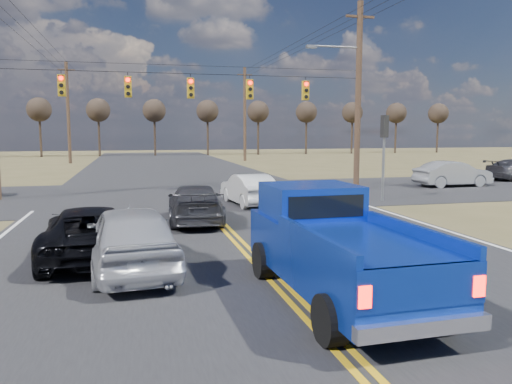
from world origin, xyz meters
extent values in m
plane|color=brown|center=(0.00, 0.00, 0.00)|extent=(160.00, 160.00, 0.00)
cube|color=#28282B|center=(0.00, 10.00, 0.00)|extent=(14.00, 120.00, 0.02)
cube|color=#28282B|center=(0.00, 18.00, 0.00)|extent=(120.00, 12.00, 0.02)
cylinder|color=#473323|center=(9.00, 18.00, 5.00)|extent=(0.32, 0.32, 10.00)
cube|color=#473323|center=(9.00, 18.00, 9.20)|extent=(1.60, 0.12, 0.12)
cylinder|color=black|center=(0.00, 18.00, 6.00)|extent=(18.00, 0.02, 0.02)
cylinder|color=black|center=(0.00, 18.00, 6.40)|extent=(18.00, 0.02, 0.02)
cube|color=#B28C14|center=(-6.00, 18.00, 5.30)|extent=(0.34, 0.24, 1.00)
cylinder|color=#FF0C05|center=(-6.00, 17.86, 5.63)|extent=(0.20, 0.06, 0.20)
cylinder|color=black|center=(-6.00, 17.86, 5.30)|extent=(0.20, 0.06, 0.20)
cylinder|color=black|center=(-6.00, 17.86, 4.97)|extent=(0.20, 0.06, 0.20)
cube|color=black|center=(-6.00, 17.83, 5.74)|extent=(0.24, 0.14, 0.03)
cube|color=#B28C14|center=(-3.00, 18.00, 5.30)|extent=(0.34, 0.24, 1.00)
cylinder|color=#FF0C05|center=(-3.00, 17.86, 5.63)|extent=(0.20, 0.06, 0.20)
cylinder|color=black|center=(-3.00, 17.86, 5.30)|extent=(0.20, 0.06, 0.20)
cylinder|color=black|center=(-3.00, 17.86, 4.97)|extent=(0.20, 0.06, 0.20)
cube|color=black|center=(-3.00, 17.83, 5.74)|extent=(0.24, 0.14, 0.03)
cube|color=#B28C14|center=(0.00, 18.00, 5.30)|extent=(0.34, 0.24, 1.00)
cylinder|color=#FF0C05|center=(0.00, 17.86, 5.63)|extent=(0.20, 0.06, 0.20)
cylinder|color=black|center=(0.00, 17.86, 5.30)|extent=(0.20, 0.06, 0.20)
cylinder|color=black|center=(0.00, 17.86, 4.97)|extent=(0.20, 0.06, 0.20)
cube|color=black|center=(0.00, 17.83, 5.74)|extent=(0.24, 0.14, 0.03)
cube|color=#B28C14|center=(3.00, 18.00, 5.30)|extent=(0.34, 0.24, 1.00)
cylinder|color=#FF0C05|center=(3.00, 17.86, 5.63)|extent=(0.20, 0.06, 0.20)
cylinder|color=black|center=(3.00, 17.86, 5.30)|extent=(0.20, 0.06, 0.20)
cylinder|color=black|center=(3.00, 17.86, 4.97)|extent=(0.20, 0.06, 0.20)
cube|color=black|center=(3.00, 17.83, 5.74)|extent=(0.24, 0.14, 0.03)
cube|color=#B28C14|center=(6.00, 18.00, 5.30)|extent=(0.34, 0.24, 1.00)
cylinder|color=#FF0C05|center=(6.00, 17.86, 5.63)|extent=(0.20, 0.06, 0.20)
cylinder|color=black|center=(6.00, 17.86, 5.30)|extent=(0.20, 0.06, 0.20)
cylinder|color=black|center=(6.00, 17.86, 4.97)|extent=(0.20, 0.06, 0.20)
cube|color=black|center=(6.00, 17.83, 5.74)|extent=(0.24, 0.14, 0.03)
cylinder|color=slate|center=(8.20, 13.50, 1.60)|extent=(0.12, 0.12, 3.20)
cube|color=black|center=(8.20, 13.50, 3.40)|extent=(0.24, 0.34, 1.00)
cylinder|color=slate|center=(7.60, 18.00, 7.60)|extent=(2.80, 0.10, 0.10)
cube|color=slate|center=(6.30, 18.00, 7.55)|extent=(0.55, 0.22, 0.14)
cylinder|color=#473323|center=(-9.00, 46.00, 5.00)|extent=(0.32, 0.32, 10.00)
cube|color=#473323|center=(-9.00, 46.00, 9.20)|extent=(1.60, 0.12, 0.12)
cylinder|color=#473323|center=(9.00, 46.00, 5.00)|extent=(0.32, 0.32, 10.00)
cube|color=#473323|center=(9.00, 46.00, 9.20)|extent=(1.60, 0.12, 0.12)
cylinder|color=black|center=(8.30, 17.00, 9.30)|extent=(0.02, 58.00, 0.02)
cylinder|color=black|center=(9.00, 17.00, 9.30)|extent=(0.02, 58.00, 0.02)
cylinder|color=black|center=(9.70, 17.00, 9.30)|extent=(0.02, 58.00, 0.02)
cylinder|color=#33261C|center=(-14.00, 60.00, 2.75)|extent=(0.28, 0.28, 5.50)
sphere|color=#2D231C|center=(-14.00, 60.00, 5.90)|extent=(3.00, 3.00, 3.00)
cylinder|color=#33261C|center=(-7.00, 60.00, 2.75)|extent=(0.28, 0.28, 5.50)
sphere|color=#2D231C|center=(-7.00, 60.00, 5.90)|extent=(3.00, 3.00, 3.00)
cylinder|color=#33261C|center=(0.00, 60.00, 2.75)|extent=(0.28, 0.28, 5.50)
sphere|color=#2D231C|center=(0.00, 60.00, 5.90)|extent=(3.00, 3.00, 3.00)
cylinder|color=#33261C|center=(7.00, 60.00, 2.75)|extent=(0.28, 0.28, 5.50)
sphere|color=#2D231C|center=(7.00, 60.00, 5.90)|extent=(3.00, 3.00, 3.00)
cylinder|color=#33261C|center=(14.00, 60.00, 2.75)|extent=(0.28, 0.28, 5.50)
sphere|color=#2D231C|center=(14.00, 60.00, 5.90)|extent=(3.00, 3.00, 3.00)
cylinder|color=#33261C|center=(21.00, 60.00, 2.75)|extent=(0.28, 0.28, 5.50)
sphere|color=#2D231C|center=(21.00, 60.00, 5.90)|extent=(3.00, 3.00, 3.00)
cylinder|color=#33261C|center=(28.00, 60.00, 2.75)|extent=(0.28, 0.28, 5.50)
sphere|color=#2D231C|center=(28.00, 60.00, 5.90)|extent=(3.00, 3.00, 3.00)
cylinder|color=#33261C|center=(35.00, 60.00, 2.75)|extent=(0.28, 0.28, 5.50)
sphere|color=#2D231C|center=(35.00, 60.00, 5.90)|extent=(3.00, 3.00, 3.00)
cylinder|color=#33261C|center=(42.00, 60.00, 2.75)|extent=(0.28, 0.28, 5.50)
sphere|color=#2D231C|center=(42.00, 60.00, 5.90)|extent=(3.00, 3.00, 3.00)
cylinder|color=black|center=(-0.10, -0.49, 0.40)|extent=(0.34, 0.80, 0.79)
cylinder|color=black|center=(1.78, -0.44, 0.40)|extent=(0.34, 0.80, 0.79)
cylinder|color=black|center=(-0.18, 3.08, 0.40)|extent=(0.34, 0.80, 0.79)
cylinder|color=black|center=(1.70, 3.12, 0.40)|extent=(0.34, 0.80, 0.79)
cube|color=#0F32AB|center=(0.80, 1.32, 0.89)|extent=(2.11, 5.40, 0.99)
cube|color=#0F32AB|center=(0.76, 2.75, 1.70)|extent=(1.87, 1.73, 0.71)
cube|color=black|center=(0.78, 1.93, 1.70)|extent=(1.59, 0.10, 0.45)
cube|color=#0F32AB|center=(-0.12, 0.25, 1.49)|extent=(0.18, 3.27, 0.20)
cube|color=#0F32AB|center=(1.77, 0.30, 1.49)|extent=(0.18, 3.27, 0.20)
cube|color=#0F32AB|center=(0.87, -1.34, 1.09)|extent=(1.98, 0.13, 0.59)
cube|color=silver|center=(0.87, -1.41, 0.54)|extent=(2.03, 0.23, 0.22)
cube|color=#FF0C05|center=(-0.01, -1.40, 1.04)|extent=(0.18, 0.06, 0.30)
cube|color=#FF0C05|center=(1.74, -1.36, 1.04)|extent=(0.18, 0.06, 0.30)
imported|color=#B0B2B9|center=(-2.96, 4.32, 0.78)|extent=(2.31, 4.76, 1.57)
imported|color=black|center=(-3.97, 5.80, 0.66)|extent=(2.40, 4.85, 1.32)
imported|color=silver|center=(1.97, 13.82, 0.67)|extent=(1.85, 4.22, 1.35)
imported|color=#323237|center=(-0.80, 10.14, 0.66)|extent=(2.17, 4.67, 1.32)
imported|color=#919498|center=(15.06, 18.01, 0.74)|extent=(1.78, 4.55, 1.47)
camera|label=1|loc=(-2.87, -7.12, 3.17)|focal=35.00mm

